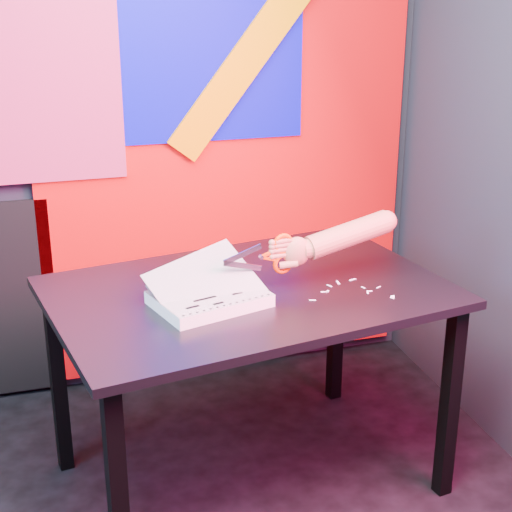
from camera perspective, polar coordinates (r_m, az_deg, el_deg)
name	(u,v)px	position (r m, az deg, el deg)	size (l,w,h in m)	color
room	(102,164)	(1.75, -11.10, 6.61)	(3.01, 3.01, 2.71)	black
backdrop	(85,177)	(3.26, -12.30, 5.67)	(2.88, 0.05, 2.08)	red
work_table	(249,311)	(2.63, -0.54, -4.03)	(1.41, 1.06, 0.75)	black
printout_stack	(209,298)	(2.47, -3.42, -3.07)	(0.40, 0.33, 0.18)	white
scissors	(278,254)	(2.54, 1.63, 0.11)	(0.25, 0.04, 0.14)	#A4A4A8
hand_forearm	(340,237)	(2.63, 6.12, 1.37)	(0.46, 0.12, 0.15)	#AB6B4A
paper_clippings	(352,289)	(2.61, 7.03, -2.41)	(0.28, 0.20, 0.00)	white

